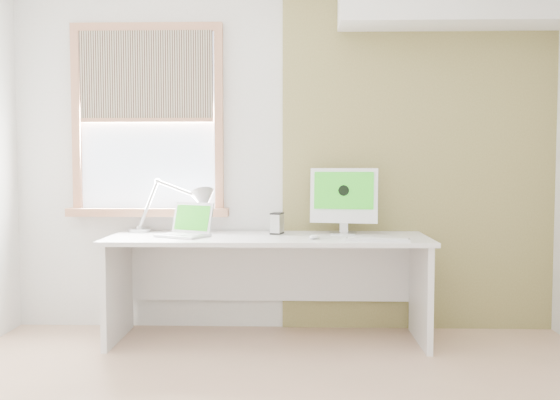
{
  "coord_description": "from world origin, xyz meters",
  "views": [
    {
      "loc": [
        0.11,
        -2.76,
        1.22
      ],
      "look_at": [
        0.0,
        1.05,
        1.0
      ],
      "focal_mm": 38.87,
      "sensor_mm": 36.0,
      "label": 1
    }
  ],
  "objects_px": {
    "laptop": "(187,228)",
    "external_drive": "(277,223)",
    "desk": "(268,263)",
    "imac": "(344,197)",
    "desk_lamp": "(191,204)"
  },
  "relations": [
    {
      "from": "laptop",
      "to": "external_drive",
      "type": "height_order",
      "value": "laptop"
    },
    {
      "from": "desk",
      "to": "imac",
      "type": "bearing_deg",
      "value": 10.36
    },
    {
      "from": "desk_lamp",
      "to": "laptop",
      "type": "xyz_separation_m",
      "value": [
        0.01,
        -0.23,
        -0.15
      ]
    },
    {
      "from": "desk",
      "to": "laptop",
      "type": "xyz_separation_m",
      "value": [
        -0.56,
        -0.06,
        0.25
      ]
    },
    {
      "from": "desk_lamp",
      "to": "laptop",
      "type": "height_order",
      "value": "desk_lamp"
    },
    {
      "from": "laptop",
      "to": "external_drive",
      "type": "bearing_deg",
      "value": 13.73
    },
    {
      "from": "laptop",
      "to": "imac",
      "type": "xyz_separation_m",
      "value": [
        1.09,
        0.16,
        0.21
      ]
    },
    {
      "from": "desk",
      "to": "desk_lamp",
      "type": "height_order",
      "value": "desk_lamp"
    },
    {
      "from": "imac",
      "to": "desk",
      "type": "bearing_deg",
      "value": -169.64
    },
    {
      "from": "desk",
      "to": "desk_lamp",
      "type": "xyz_separation_m",
      "value": [
        -0.57,
        0.17,
        0.4
      ]
    },
    {
      "from": "desk",
      "to": "desk_lamp",
      "type": "bearing_deg",
      "value": 163.69
    },
    {
      "from": "desk_lamp",
      "to": "imac",
      "type": "height_order",
      "value": "imac"
    },
    {
      "from": "desk",
      "to": "imac",
      "type": "height_order",
      "value": "imac"
    },
    {
      "from": "external_drive",
      "to": "laptop",
      "type": "bearing_deg",
      "value": -166.27
    },
    {
      "from": "desk",
      "to": "laptop",
      "type": "bearing_deg",
      "value": -173.43
    }
  ]
}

